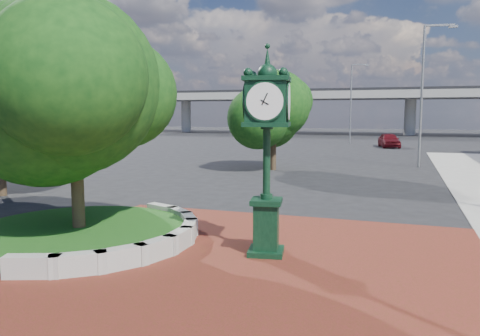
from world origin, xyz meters
name	(u,v)px	position (x,y,z in m)	size (l,w,h in m)	color
ground	(243,257)	(0.00, 0.00, 0.00)	(200.00, 200.00, 0.00)	black
plaza	(229,269)	(0.00, -1.00, 0.02)	(12.00, 12.00, 0.04)	#602C16
planter_wall	(149,238)	(-2.71, 0.00, 0.27)	(2.96, 6.77, 0.54)	#9E9B93
grass_bed	(79,233)	(-5.00, 0.00, 0.20)	(6.10, 6.10, 0.40)	#154313
overpass	(377,95)	(-0.22, 70.00, 6.54)	(90.00, 12.00, 7.50)	#9E9B93
tree_planter	(74,111)	(-5.00, 0.00, 3.72)	(5.20, 5.20, 6.33)	#38281C
tree_street	(274,120)	(-4.00, 18.00, 3.24)	(4.40, 4.40, 5.45)	#38281C
post_clock	(267,144)	(0.52, 0.35, 2.90)	(1.25, 1.25, 5.28)	black
parked_car	(389,140)	(2.55, 40.99, 0.77)	(1.82, 4.54, 1.55)	#4E0B11
street_lamp_near	(426,85)	(5.14, 22.67, 5.50)	(2.09, 0.58, 9.39)	slate
street_lamp_far	(353,97)	(-1.76, 45.37, 5.42)	(2.06, 0.59, 9.25)	slate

